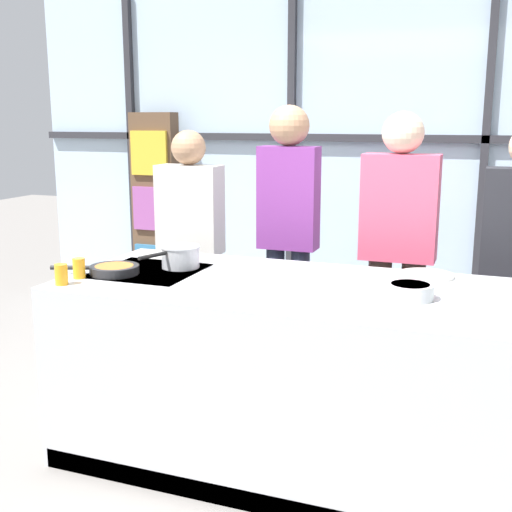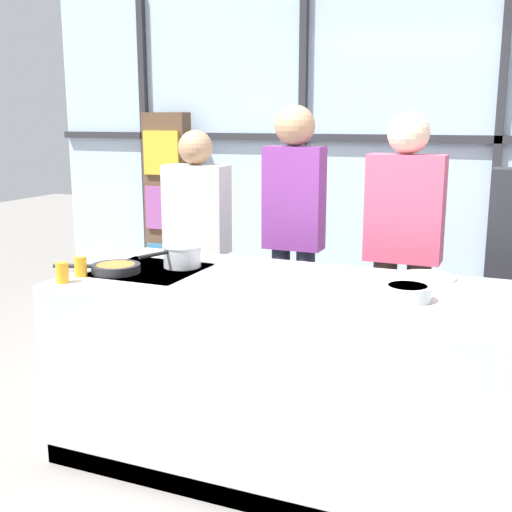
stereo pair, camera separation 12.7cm
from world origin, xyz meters
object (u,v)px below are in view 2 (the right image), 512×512
spectator_far_left (197,236)px  mixing_bowl (407,292)px  frying_pan (115,268)px  juice_glass_near (62,273)px  white_plate (427,277)px  saucepan (182,255)px  juice_glass_far (81,267)px  spectator_center_left (294,223)px  spectator_center_right (403,240)px

spectator_far_left → mixing_bowl: (1.57, -1.02, 0.03)m
frying_pan → juice_glass_near: juice_glass_near is taller
spectator_far_left → white_plate: (1.60, -0.58, 0.00)m
spectator_far_left → saucepan: size_ratio=4.39×
juice_glass_far → spectator_far_left: bearing=89.3°
mixing_bowl → spectator_center_left: bearing=131.0°
spectator_center_left → spectator_center_right: bearing=180.0°
frying_pan → saucepan: size_ratio=1.17×
saucepan → white_plate: 1.27m
spectator_center_right → frying_pan: size_ratio=4.00×
spectator_center_right → spectator_far_left: bearing=0.0°
spectator_center_right → juice_glass_near: bearing=44.4°
frying_pan → juice_glass_far: size_ratio=4.30×
white_plate → mixing_bowl: bearing=-93.1°
saucepan → mixing_bowl: (1.22, -0.19, -0.03)m
saucepan → juice_glass_far: size_ratio=3.67×
saucepan → mixing_bowl: size_ratio=1.78×
saucepan → mixing_bowl: saucepan is taller
spectator_center_left → white_plate: size_ratio=6.41×
spectator_far_left → frying_pan: size_ratio=3.74×
spectator_center_left → juice_glass_near: 1.53m
spectator_far_left → juice_glass_far: spectator_far_left is taller
spectator_far_left → spectator_center_right: size_ratio=0.93×
spectator_center_right → frying_pan: spectator_center_right is taller
frying_pan → mixing_bowl: bearing=2.4°
spectator_center_right → saucepan: 1.32m
spectator_far_left → mixing_bowl: 1.87m
spectator_center_right → white_plate: 0.63m
saucepan → juice_glass_far: saucepan is taller
spectator_center_left → saucepan: 0.90m
spectator_center_right → spectator_center_left: bearing=-0.0°
saucepan → juice_glass_far: (-0.36, -0.38, -0.01)m
spectator_far_left → juice_glass_near: spectator_far_left is taller
spectator_center_right → saucepan: spectator_center_right is taller
spectator_center_right → saucepan: bearing=39.2°
white_plate → juice_glass_near: size_ratio=2.75×
white_plate → spectator_center_left: bearing=147.5°
spectator_center_left → frying_pan: size_ratio=4.09×
spectator_center_left → juice_glass_far: (-0.70, -1.22, -0.09)m
spectator_center_left → white_plate: (0.91, -0.58, -0.13)m
spectator_center_left → mixing_bowl: 1.36m
frying_pan → spectator_far_left: bearing=95.0°
frying_pan → juice_glass_near: (-0.11, -0.27, 0.03)m
frying_pan → white_plate: frying_pan is taller
saucepan → white_plate: size_ratio=1.33×
spectator_center_right → juice_glass_near: size_ratio=17.22×
frying_pan → mixing_bowl: (1.48, 0.06, 0.01)m
spectator_center_left → white_plate: 1.09m
spectator_center_left → spectator_center_right: spectator_center_left is taller
spectator_center_left → juice_glass_near: size_ratio=17.62×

